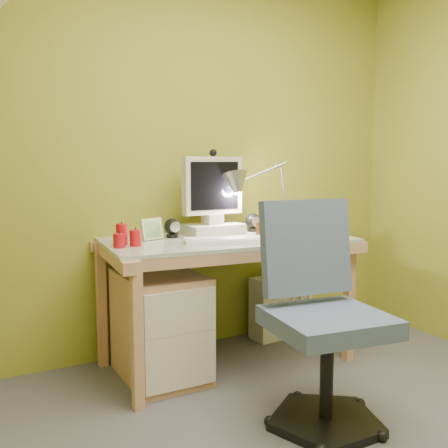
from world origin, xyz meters
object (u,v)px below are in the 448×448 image
desk_lamp (276,181)px  radiator (280,306)px  desk (227,301)px  monitor (212,189)px  task_chair (328,318)px

desk_lamp → radiator: (0.09, 0.06, -0.84)m
desk → monitor: monitor is taller
monitor → task_chair: monitor is taller
monitor → desk_lamp: 0.45m
desk → radiator: size_ratio=3.37×
monitor → task_chair: size_ratio=0.54×
desk_lamp → task_chair: 1.24m
monitor → radiator: 0.97m
monitor → radiator: (0.54, 0.06, -0.80)m
desk → task_chair: size_ratio=1.39×
monitor → radiator: bearing=3.0°
desk_lamp → monitor: bearing=170.7°
radiator → desk: bearing=-160.4°
radiator → monitor: bearing=-178.0°
desk → radiator: (0.54, 0.24, -0.16)m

